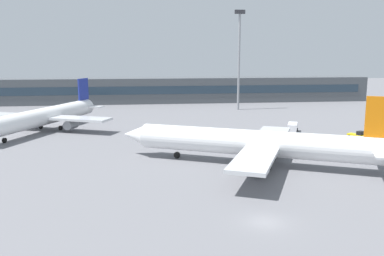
{
  "coord_description": "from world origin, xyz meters",
  "views": [
    {
      "loc": [
        -12.66,
        -39.79,
        17.73
      ],
      "look_at": [
        -3.05,
        40.0,
        3.0
      ],
      "focal_mm": 38.21,
      "sensor_mm": 36.0,
      "label": 1
    }
  ],
  "objects_px": {
    "airplane_mid": "(44,117)",
    "service_van_white": "(292,128)",
    "airplane_near": "(255,143)",
    "baggage_tug_yellow": "(357,135)",
    "floodlight_tower_west": "(239,54)"
  },
  "relations": [
    {
      "from": "airplane_mid",
      "to": "service_van_white",
      "type": "bearing_deg",
      "value": -8.18
    },
    {
      "from": "airplane_mid",
      "to": "airplane_near",
      "type": "bearing_deg",
      "value": -39.8
    },
    {
      "from": "airplane_mid",
      "to": "baggage_tug_yellow",
      "type": "bearing_deg",
      "value": -13.83
    },
    {
      "from": "airplane_near",
      "to": "baggage_tug_yellow",
      "type": "height_order",
      "value": "airplane_near"
    },
    {
      "from": "baggage_tug_yellow",
      "to": "floodlight_tower_west",
      "type": "relative_size",
      "value": 0.13
    },
    {
      "from": "airplane_near",
      "to": "service_van_white",
      "type": "relative_size",
      "value": 7.92
    },
    {
      "from": "airplane_near",
      "to": "airplane_mid",
      "type": "relative_size",
      "value": 1.03
    },
    {
      "from": "baggage_tug_yellow",
      "to": "floodlight_tower_west",
      "type": "height_order",
      "value": "floodlight_tower_west"
    },
    {
      "from": "airplane_near",
      "to": "service_van_white",
      "type": "bearing_deg",
      "value": 58.31
    },
    {
      "from": "baggage_tug_yellow",
      "to": "service_van_white",
      "type": "xyz_separation_m",
      "value": [
        -11.03,
        8.5,
        0.31
      ]
    },
    {
      "from": "baggage_tug_yellow",
      "to": "floodlight_tower_west",
      "type": "xyz_separation_m",
      "value": [
        -14.52,
        47.48,
        16.72
      ]
    },
    {
      "from": "service_van_white",
      "to": "airplane_near",
      "type": "bearing_deg",
      "value": -121.69
    },
    {
      "from": "airplane_near",
      "to": "airplane_mid",
      "type": "xyz_separation_m",
      "value": [
        -40.5,
        33.75,
        -0.16
      ]
    },
    {
      "from": "airplane_mid",
      "to": "baggage_tug_yellow",
      "type": "distance_m",
      "value": 69.43
    },
    {
      "from": "baggage_tug_yellow",
      "to": "airplane_near",
      "type": "bearing_deg",
      "value": -147.43
    }
  ]
}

